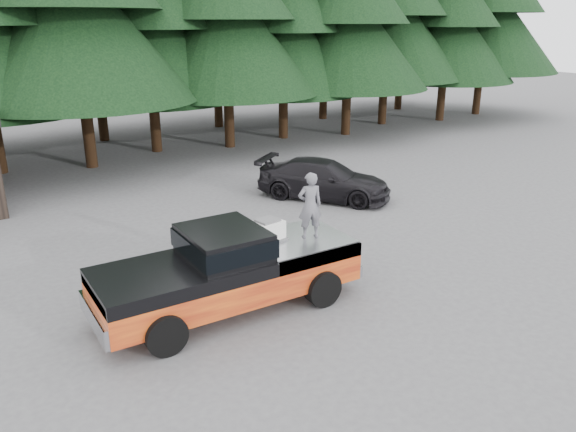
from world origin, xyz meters
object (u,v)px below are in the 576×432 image
pickup_truck (229,282)px  parked_car (324,179)px  man_on_bed (310,205)px  air_compressor (268,231)px

pickup_truck → parked_car: (6.59, 5.63, 0.03)m
pickup_truck → man_on_bed: man_on_bed is taller
pickup_truck → man_on_bed: size_ratio=3.84×
pickup_truck → air_compressor: size_ratio=9.18×
air_compressor → parked_car: (5.47, 5.40, -0.86)m
pickup_truck → man_on_bed: (2.05, -0.12, 1.45)m
pickup_truck → air_compressor: (1.13, 0.22, 0.89)m
air_compressor → man_on_bed: 1.13m
man_on_bed → parked_car: size_ratio=0.33×
air_compressor → man_on_bed: size_ratio=0.42×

